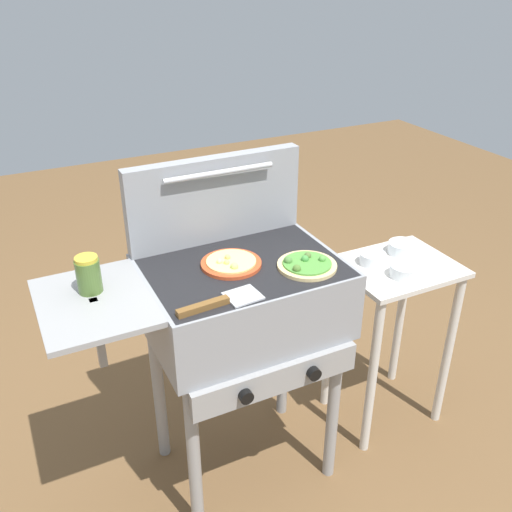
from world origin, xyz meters
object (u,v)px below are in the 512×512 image
topping_bowl_near (404,271)px  topping_bowl_middle (373,259)px  sauce_jar (88,275)px  pizza_cheese (231,263)px  grill (239,304)px  pizza_veggie (306,265)px  topping_bowl_far (403,248)px  spatula (220,302)px  prep_table (392,310)px

topping_bowl_near → topping_bowl_middle: 0.14m
sauce_jar → pizza_cheese: bearing=-5.5°
topping_bowl_near → grill: bearing=173.3°
pizza_veggie → sauce_jar: size_ratio=1.67×
sauce_jar → topping_bowl_far: sauce_jar is taller
topping_bowl_near → topping_bowl_far: bearing=52.1°
topping_bowl_near → topping_bowl_middle: same height
grill → topping_bowl_near: bearing=-6.7°
spatula → topping_bowl_near: bearing=7.8°
pizza_veggie → topping_bowl_near: 0.47m
prep_table → topping_bowl_near: (-0.04, -0.08, 0.23)m
grill → sauce_jar: size_ratio=8.33×
topping_bowl_far → topping_bowl_middle: bearing=-172.8°
pizza_cheese → topping_bowl_middle: size_ratio=1.97×
sauce_jar → grill: bearing=-7.0°
grill → spatula: (-0.14, -0.18, 0.15)m
pizza_veggie → topping_bowl_far: size_ratio=1.63×
topping_bowl_near → topping_bowl_far: 0.19m
pizza_cheese → topping_bowl_near: 0.68m
topping_bowl_near → topping_bowl_middle: size_ratio=1.05×
topping_bowl_far → prep_table: bearing=-137.6°
grill → topping_bowl_far: bearing=5.7°
pizza_cheese → topping_bowl_far: 0.79m
prep_table → pizza_veggie: bearing=-167.5°
grill → prep_table: grill is taller
prep_table → topping_bowl_middle: topping_bowl_middle is taller
pizza_cheese → pizza_veggie: bearing=-28.9°
prep_table → topping_bowl_middle: 0.25m
pizza_cheese → topping_bowl_near: pizza_cheese is taller
pizza_veggie → prep_table: 0.62m
pizza_cheese → sauce_jar: sauce_jar is taller
sauce_jar → topping_bowl_near: 1.12m
sauce_jar → spatula: 0.40m
spatula → topping_bowl_near: (0.78, 0.11, -0.15)m
sauce_jar → topping_bowl_far: 1.23m
spatula → topping_bowl_near: spatula is taller
sauce_jar → topping_bowl_middle: (1.05, -0.00, -0.20)m
sauce_jar → topping_bowl_far: bearing=0.9°
pizza_cheese → sauce_jar: 0.44m
prep_table → topping_bowl_middle: size_ratio=7.36×
sauce_jar → topping_bowl_middle: 1.07m
pizza_cheese → topping_bowl_middle: (0.61, 0.04, -0.15)m
pizza_cheese → pizza_veggie: (0.21, -0.12, 0.00)m
topping_bowl_near → topping_bowl_far: size_ratio=0.90×
topping_bowl_middle → pizza_veggie: bearing=-158.4°
topping_bowl_far → topping_bowl_middle: same height
spatula → topping_bowl_middle: spatula is taller
sauce_jar → topping_bowl_near: sauce_jar is taller
prep_table → topping_bowl_far: 0.25m
grill → sauce_jar: (-0.46, 0.06, 0.20)m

